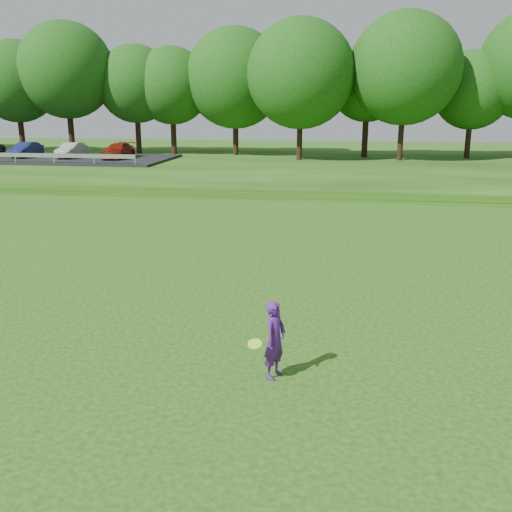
# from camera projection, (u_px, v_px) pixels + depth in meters

# --- Properties ---
(ground) EXTENTS (140.00, 140.00, 0.00)m
(ground) POSITION_uv_depth(u_px,v_px,m) (233.00, 349.00, 12.18)
(ground) COLOR #1A420C
(ground) RESTS_ON ground
(berm) EXTENTS (130.00, 30.00, 0.60)m
(berm) POSITION_uv_depth(u_px,v_px,m) (318.00, 166.00, 44.53)
(berm) COLOR #1A420C
(berm) RESTS_ON ground
(walking_path) EXTENTS (130.00, 1.60, 0.04)m
(walking_path) POSITION_uv_depth(u_px,v_px,m) (305.00, 199.00, 31.25)
(walking_path) COLOR gray
(walking_path) RESTS_ON ground
(treeline) EXTENTS (104.00, 7.00, 15.00)m
(treeline) POSITION_uv_depth(u_px,v_px,m) (324.00, 65.00, 46.31)
(treeline) COLOR #164710
(treeline) RESTS_ON berm
(parking_lot) EXTENTS (24.00, 9.00, 1.38)m
(parking_lot) POSITION_uv_depth(u_px,v_px,m) (25.00, 154.00, 46.85)
(parking_lot) COLOR black
(parking_lot) RESTS_ON berm
(woman) EXTENTS (0.73, 0.86, 1.53)m
(woman) POSITION_uv_depth(u_px,v_px,m) (275.00, 340.00, 10.77)
(woman) COLOR #521C80
(woman) RESTS_ON ground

